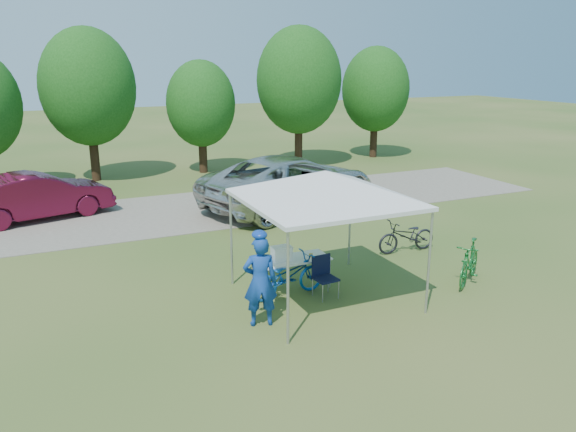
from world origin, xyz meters
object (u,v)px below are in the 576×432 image
bike_green (469,262)px  sedan (38,196)px  bike_blue (288,276)px  cooler (282,253)px  folding_chair (323,273)px  cyclist (260,281)px  folding_table (291,261)px  bike_dark (407,236)px  minivan (290,181)px

bike_green → sedan: bearing=-173.6°
bike_blue → cooler: bearing=-6.7°
folding_chair → cyclist: 1.88m
folding_table → bike_blue: (-0.23, -0.33, -0.19)m
bike_blue → bike_green: bike_green is taller
folding_table → cooler: (-0.23, 0.00, 0.20)m
folding_chair → cooler: cooler is taller
folding_table → bike_dark: bearing=14.2°
bike_blue → bike_green: size_ratio=1.07×
cyclist → bike_blue: bearing=-121.4°
cooler → cyclist: cyclist is taller
sedan → minivan: bearing=-119.3°
cooler → bike_dark: bearing=13.4°
bike_dark → bike_green: bearing=3.1°
cyclist → minivan: minivan is taller
cyclist → bike_dark: 5.50m
cyclist → sedan: bearing=-55.1°
minivan → folding_chair: bearing=142.0°
folding_chair → sedan: 10.37m
bike_blue → minivan: (3.10, 6.64, 0.45)m
minivan → sedan: 7.97m
folding_table → sedan: 9.60m
cyclist → bike_green: bearing=-165.7°
bike_dark → minivan: size_ratio=0.26×
folding_chair → minivan: (2.41, 6.93, 0.38)m
folding_table → cooler: 0.31m
bike_blue → sedan: bearing=21.8°
bike_green → minivan: minivan is taller
folding_chair → cyclist: bearing=-162.5°
cyclist → bike_green: 5.04m
cyclist → sedan: (-3.60, 9.61, -0.13)m
bike_green → minivan: size_ratio=0.26×
bike_blue → sedan: size_ratio=0.39×
cooler → folding_chair: bearing=-42.4°
bike_green → bike_dark: 2.28m
folding_table → minivan: minivan is taller
folding_chair → sedan: size_ratio=0.20×
cooler → bike_green: 4.23m
cooler → sedan: size_ratio=0.10×
bike_blue → bike_green: 4.12m
bike_green → folding_table: bearing=-145.0°
sedan → bike_dark: bearing=-145.5°
cooler → bike_dark: cooler is taller
cooler → sedan: (-4.63, 8.28, -0.10)m
bike_green → cyclist: bearing=-125.6°
folding_chair → bike_dark: size_ratio=0.53×
folding_table → bike_green: (3.77, -1.34, -0.16)m
folding_table → bike_dark: (3.74, 0.94, -0.21)m
minivan → cyclist: bearing=132.8°
cooler → minivan: bearing=63.9°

